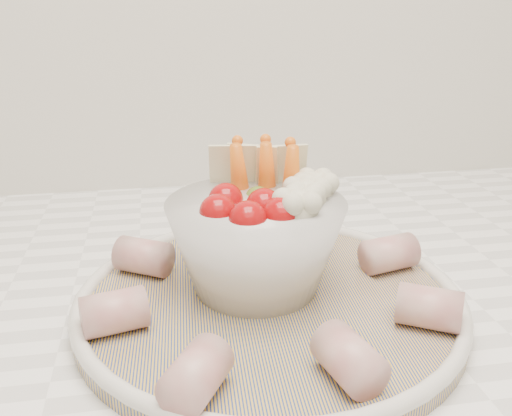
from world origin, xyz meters
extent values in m
cube|color=white|center=(0.00, 1.45, 0.90)|extent=(2.04, 0.62, 0.04)
cylinder|color=navy|center=(-0.06, 1.41, 0.93)|extent=(0.33, 0.33, 0.01)
torus|color=silver|center=(-0.06, 1.41, 0.94)|extent=(0.31, 0.31, 0.01)
sphere|color=#9C0A0C|center=(-0.10, 1.41, 1.01)|extent=(0.03, 0.03, 0.03)
sphere|color=#9C0A0C|center=(-0.08, 1.39, 1.01)|extent=(0.03, 0.03, 0.03)
sphere|color=#9C0A0C|center=(-0.06, 1.40, 1.01)|extent=(0.03, 0.03, 0.03)
sphere|color=#9C0A0C|center=(-0.09, 1.44, 1.01)|extent=(0.03, 0.03, 0.03)
sphere|color=#9C0A0C|center=(-0.07, 1.42, 1.01)|extent=(0.03, 0.03, 0.03)
sphere|color=#537426|center=(-0.07, 1.45, 1.01)|extent=(0.02, 0.02, 0.02)
cone|color=orange|center=(-0.08, 1.46, 1.02)|extent=(0.03, 0.04, 0.07)
cone|color=orange|center=(-0.06, 1.46, 1.02)|extent=(0.03, 0.04, 0.07)
cone|color=orange|center=(-0.04, 1.45, 1.02)|extent=(0.02, 0.04, 0.07)
sphere|color=beige|center=(-0.03, 1.42, 1.01)|extent=(0.03, 0.03, 0.03)
sphere|color=beige|center=(-0.04, 1.40, 1.01)|extent=(0.03, 0.03, 0.03)
sphere|color=beige|center=(-0.02, 1.44, 1.01)|extent=(0.03, 0.03, 0.03)
cube|color=beige|center=(-0.06, 1.48, 1.02)|extent=(0.04, 0.03, 0.05)
cube|color=beige|center=(-0.04, 1.47, 1.02)|extent=(0.04, 0.01, 0.05)
cube|color=beige|center=(-0.08, 1.48, 1.02)|extent=(0.05, 0.02, 0.05)
cylinder|color=#B25151|center=(0.05, 1.44, 0.95)|extent=(0.05, 0.04, 0.03)
cylinder|color=#B25151|center=(0.00, 1.52, 0.95)|extent=(0.05, 0.06, 0.03)
cylinder|color=#B25151|center=(-0.09, 1.54, 0.95)|extent=(0.04, 0.05, 0.03)
cylinder|color=#B25151|center=(-0.16, 1.47, 0.95)|extent=(0.06, 0.05, 0.03)
cylinder|color=#B25151|center=(-0.18, 1.38, 0.95)|extent=(0.05, 0.04, 0.03)
cylinder|color=#B25151|center=(-0.13, 1.30, 0.95)|extent=(0.05, 0.06, 0.03)
cylinder|color=#B25151|center=(-0.03, 1.30, 0.95)|extent=(0.04, 0.05, 0.03)
cylinder|color=#B25151|center=(0.04, 1.35, 0.95)|extent=(0.06, 0.05, 0.03)
camera|label=1|loc=(-0.15, 1.01, 1.17)|focal=40.00mm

